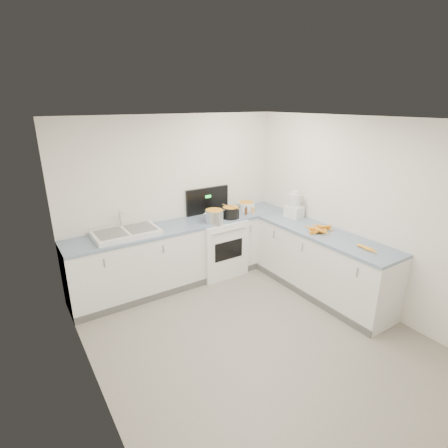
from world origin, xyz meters
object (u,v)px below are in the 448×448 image
extract_bottle (246,211)px  spice_jar (253,210)px  stove (217,245)px  mixing_bowl (246,206)px  black_pot (231,213)px  steel_pot (214,217)px  sink (126,233)px  food_processor (294,206)px

extract_bottle → spice_jar: 0.15m
stove → mixing_bowl: stove is taller
black_pot → spice_jar: black_pot is taller
black_pot → steel_pot: bearing=-173.5°
mixing_bowl → steel_pot: bearing=-162.1°
extract_bottle → sink: bearing=175.4°
mixing_bowl → extract_bottle: (-0.16, -0.22, -0.01)m
mixing_bowl → sink: bearing=-178.2°
black_pot → extract_bottle: black_pot is taller
mixing_bowl → extract_bottle: mixing_bowl is taller
food_processor → extract_bottle: bearing=137.1°
spice_jar → stove: bearing=167.7°
extract_bottle → steel_pot: bearing=-176.9°
black_pot → mixing_bowl: bearing=25.1°
sink → food_processor: food_processor is taller
steel_pot → spice_jar: bearing=2.9°
sink → extract_bottle: (1.92, -0.15, 0.02)m
mixing_bowl → spice_jar: 0.22m
sink → spice_jar: (2.06, -0.15, 0.01)m
steel_pot → spice_jar: steel_pot is taller
steel_pot → spice_jar: 0.77m
sink → black_pot: 1.62m
black_pot → spice_jar: bearing=0.2°
mixing_bowl → extract_bottle: bearing=-126.9°
extract_bottle → spice_jar: (0.15, 0.00, -0.01)m
stove → black_pot: bearing=-38.9°
steel_pot → food_processor: bearing=-22.2°
sink → black_pot: sink is taller
sink → black_pot: size_ratio=3.18×
black_pot → extract_bottle: 0.30m
food_processor → sink: bearing=164.9°
sink → extract_bottle: size_ratio=7.62×
steel_pot → extract_bottle: 0.62m
sink → food_processor: 2.56m
steel_pot → black_pot: size_ratio=1.06×
steel_pot → sink: bearing=171.8°
stove → sink: bearing=179.4°
steel_pot → spice_jar: (0.76, 0.04, -0.03)m
extract_bottle → spice_jar: extract_bottle is taller
sink → food_processor: (2.47, -0.67, 0.14)m
sink → stove: bearing=-0.6°
sink → spice_jar: bearing=-4.1°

